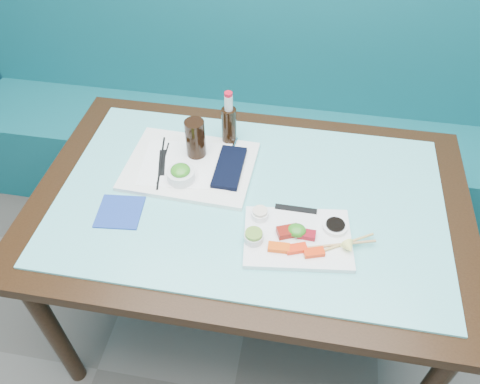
% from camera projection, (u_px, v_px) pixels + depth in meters
% --- Properties ---
extents(booth_bench, '(3.00, 0.56, 1.17)m').
position_uv_depth(booth_bench, '(275.00, 129.00, 2.34)').
color(booth_bench, '#0F5961').
rests_on(booth_bench, ground).
extents(dining_table, '(1.40, 0.90, 0.75)m').
position_uv_depth(dining_table, '(249.00, 216.00, 1.56)').
color(dining_table, black).
rests_on(dining_table, ground).
extents(glass_top, '(1.22, 0.76, 0.01)m').
position_uv_depth(glass_top, '(250.00, 198.00, 1.50)').
color(glass_top, '#62C4C5').
rests_on(glass_top, dining_table).
extents(sashimi_plate, '(0.34, 0.26, 0.02)m').
position_uv_depth(sashimi_plate, '(298.00, 238.00, 1.37)').
color(sashimi_plate, white).
rests_on(sashimi_plate, glass_top).
extents(salmon_left, '(0.06, 0.03, 0.01)m').
position_uv_depth(salmon_left, '(279.00, 247.00, 1.33)').
color(salmon_left, '#F04C09').
rests_on(salmon_left, sashimi_plate).
extents(salmon_mid, '(0.07, 0.05, 0.01)m').
position_uv_depth(salmon_mid, '(296.00, 249.00, 1.32)').
color(salmon_mid, red).
rests_on(salmon_mid, sashimi_plate).
extents(salmon_right, '(0.06, 0.04, 0.01)m').
position_uv_depth(salmon_right, '(314.00, 252.00, 1.31)').
color(salmon_right, red).
rests_on(salmon_right, sashimi_plate).
extents(tuna_left, '(0.07, 0.06, 0.02)m').
position_uv_depth(tuna_left, '(288.00, 232.00, 1.36)').
color(tuna_left, maroon).
rests_on(tuna_left, sashimi_plate).
extents(tuna_right, '(0.05, 0.03, 0.02)m').
position_uv_depth(tuna_right, '(307.00, 235.00, 1.36)').
color(tuna_right, maroon).
rests_on(tuna_right, sashimi_plate).
extents(seaweed_garnish, '(0.07, 0.06, 0.03)m').
position_uv_depth(seaweed_garnish, '(297.00, 230.00, 1.36)').
color(seaweed_garnish, '#2B7B1C').
rests_on(seaweed_garnish, sashimi_plate).
extents(ramekin_wasabi, '(0.06, 0.06, 0.02)m').
position_uv_depth(ramekin_wasabi, '(254.00, 237.00, 1.34)').
color(ramekin_wasabi, silver).
rests_on(ramekin_wasabi, sashimi_plate).
extents(wasabi_fill, '(0.06, 0.06, 0.01)m').
position_uv_depth(wasabi_fill, '(254.00, 234.00, 1.33)').
color(wasabi_fill, olive).
rests_on(wasabi_fill, ramekin_wasabi).
extents(ramekin_ginger, '(0.05, 0.05, 0.02)m').
position_uv_depth(ramekin_ginger, '(260.00, 215.00, 1.41)').
color(ramekin_ginger, white).
rests_on(ramekin_ginger, sashimi_plate).
extents(ginger_fill, '(0.06, 0.06, 0.01)m').
position_uv_depth(ginger_fill, '(260.00, 211.00, 1.39)').
color(ginger_fill, beige).
rests_on(ginger_fill, ramekin_ginger).
extents(soy_dish, '(0.09, 0.09, 0.01)m').
position_uv_depth(soy_dish, '(335.00, 227.00, 1.38)').
color(soy_dish, white).
rests_on(soy_dish, sashimi_plate).
extents(soy_fill, '(0.06, 0.06, 0.01)m').
position_uv_depth(soy_fill, '(336.00, 224.00, 1.37)').
color(soy_fill, black).
rests_on(soy_fill, soy_dish).
extents(lemon_wedge, '(0.05, 0.05, 0.04)m').
position_uv_depth(lemon_wedge, '(349.00, 247.00, 1.31)').
color(lemon_wedge, '#FAFA76').
rests_on(lemon_wedge, sashimi_plate).
extents(chopstick_sleeve, '(0.13, 0.02, 0.00)m').
position_uv_depth(chopstick_sleeve, '(296.00, 209.00, 1.43)').
color(chopstick_sleeve, black).
rests_on(chopstick_sleeve, sashimi_plate).
extents(wooden_chopstick_a, '(0.23, 0.08, 0.01)m').
position_uv_depth(wooden_chopstick_a, '(336.00, 245.00, 1.34)').
color(wooden_chopstick_a, tan).
rests_on(wooden_chopstick_a, sashimi_plate).
extents(wooden_chopstick_b, '(0.20, 0.12, 0.01)m').
position_uv_depth(wooden_chopstick_b, '(339.00, 245.00, 1.33)').
color(wooden_chopstick_b, tan).
rests_on(wooden_chopstick_b, sashimi_plate).
extents(serving_tray, '(0.43, 0.33, 0.02)m').
position_uv_depth(serving_tray, '(190.00, 166.00, 1.58)').
color(serving_tray, white).
rests_on(serving_tray, glass_top).
extents(paper_placemat, '(0.34, 0.26, 0.00)m').
position_uv_depth(paper_placemat, '(190.00, 164.00, 1.58)').
color(paper_placemat, white).
rests_on(paper_placemat, serving_tray).
extents(seaweed_bowl, '(0.10, 0.10, 0.04)m').
position_uv_depth(seaweed_bowl, '(181.00, 175.00, 1.51)').
color(seaweed_bowl, silver).
rests_on(seaweed_bowl, serving_tray).
extents(seaweed_salad, '(0.07, 0.07, 0.03)m').
position_uv_depth(seaweed_salad, '(180.00, 170.00, 1.50)').
color(seaweed_salad, '#32871F').
rests_on(seaweed_salad, seaweed_bowl).
extents(cola_glass, '(0.08, 0.08, 0.14)m').
position_uv_depth(cola_glass, '(195.00, 138.00, 1.56)').
color(cola_glass, black).
rests_on(cola_glass, serving_tray).
extents(navy_pouch, '(0.09, 0.20, 0.02)m').
position_uv_depth(navy_pouch, '(229.00, 167.00, 1.55)').
color(navy_pouch, black).
rests_on(navy_pouch, serving_tray).
extents(fork, '(0.02, 0.10, 0.01)m').
position_uv_depth(fork, '(233.00, 147.00, 1.63)').
color(fork, white).
rests_on(fork, serving_tray).
extents(black_chopstick_a, '(0.06, 0.25, 0.01)m').
position_uv_depth(black_chopstick_a, '(161.00, 162.00, 1.58)').
color(black_chopstick_a, black).
rests_on(black_chopstick_a, serving_tray).
extents(black_chopstick_b, '(0.02, 0.20, 0.01)m').
position_uv_depth(black_chopstick_b, '(163.00, 163.00, 1.58)').
color(black_chopstick_b, black).
rests_on(black_chopstick_b, serving_tray).
extents(tray_sleeve, '(0.05, 0.13, 0.00)m').
position_uv_depth(tray_sleeve, '(162.00, 163.00, 1.58)').
color(tray_sleeve, black).
rests_on(tray_sleeve, serving_tray).
extents(cola_bottle_body, '(0.05, 0.05, 0.15)m').
position_uv_depth(cola_bottle_body, '(229.00, 127.00, 1.62)').
color(cola_bottle_body, black).
rests_on(cola_bottle_body, glass_top).
extents(cola_bottle_neck, '(0.03, 0.03, 0.06)m').
position_uv_depth(cola_bottle_neck, '(229.00, 103.00, 1.55)').
color(cola_bottle_neck, silver).
rests_on(cola_bottle_neck, cola_bottle_body).
extents(cola_bottle_cap, '(0.03, 0.03, 0.01)m').
position_uv_depth(cola_bottle_cap, '(228.00, 94.00, 1.53)').
color(cola_bottle_cap, red).
rests_on(cola_bottle_cap, cola_bottle_neck).
extents(blue_napkin, '(0.15, 0.15, 0.01)m').
position_uv_depth(blue_napkin, '(120.00, 212.00, 1.45)').
color(blue_napkin, navy).
rests_on(blue_napkin, glass_top).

